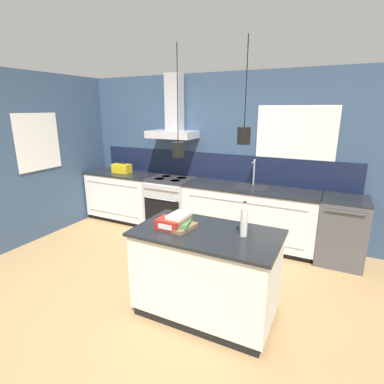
% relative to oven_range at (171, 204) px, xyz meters
% --- Properties ---
extents(ground_plane, '(16.00, 16.00, 0.00)m').
position_rel_oven_range_xyz_m(ground_plane, '(0.68, -1.69, -0.46)').
color(ground_plane, tan).
rests_on(ground_plane, ground).
extents(wall_back, '(5.60, 2.29, 2.60)m').
position_rel_oven_range_xyz_m(wall_back, '(0.64, 0.31, 0.90)').
color(wall_back, '#354C6B').
rests_on(wall_back, ground_plane).
extents(wall_left, '(0.08, 3.80, 2.60)m').
position_rel_oven_range_xyz_m(wall_left, '(-1.75, -0.99, 0.85)').
color(wall_left, '#354C6B').
rests_on(wall_left, ground_plane).
extents(counter_run_left, '(1.32, 0.64, 0.91)m').
position_rel_oven_range_xyz_m(counter_run_left, '(-1.03, 0.01, 0.01)').
color(counter_run_left, black).
rests_on(counter_run_left, ground_plane).
extents(counter_run_sink, '(2.02, 0.64, 1.31)m').
position_rel_oven_range_xyz_m(counter_run_sink, '(1.38, 0.01, 0.01)').
color(counter_run_sink, black).
rests_on(counter_run_sink, ground_plane).
extents(oven_range, '(0.76, 0.66, 0.91)m').
position_rel_oven_range_xyz_m(oven_range, '(0.00, 0.00, 0.00)').
color(oven_range, '#B5B5BA').
rests_on(oven_range, ground_plane).
extents(dishwasher, '(0.60, 0.65, 0.91)m').
position_rel_oven_range_xyz_m(dishwasher, '(2.68, 0.00, -0.00)').
color(dishwasher, '#4C4C51').
rests_on(dishwasher, ground_plane).
extents(kitchen_island, '(1.41, 0.79, 0.91)m').
position_rel_oven_range_xyz_m(kitchen_island, '(1.47, -1.82, 0.00)').
color(kitchen_island, black).
rests_on(kitchen_island, ground_plane).
extents(bottle_on_island, '(0.07, 0.07, 0.34)m').
position_rel_oven_range_xyz_m(bottle_on_island, '(1.81, -1.76, 0.60)').
color(bottle_on_island, silver).
rests_on(bottle_on_island, kitchen_island).
extents(book_stack, '(0.29, 0.33, 0.14)m').
position_rel_oven_range_xyz_m(book_stack, '(1.18, -1.85, 0.52)').
color(book_stack, olive).
rests_on(book_stack, kitchen_island).
extents(red_supply_box, '(0.25, 0.20, 0.10)m').
position_rel_oven_range_xyz_m(red_supply_box, '(1.11, -1.91, 0.51)').
color(red_supply_box, red).
rests_on(red_supply_box, kitchen_island).
extents(yellow_toolbox, '(0.34, 0.18, 0.19)m').
position_rel_oven_range_xyz_m(yellow_toolbox, '(-1.04, 0.00, 0.54)').
color(yellow_toolbox, gold).
rests_on(yellow_toolbox, counter_run_left).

